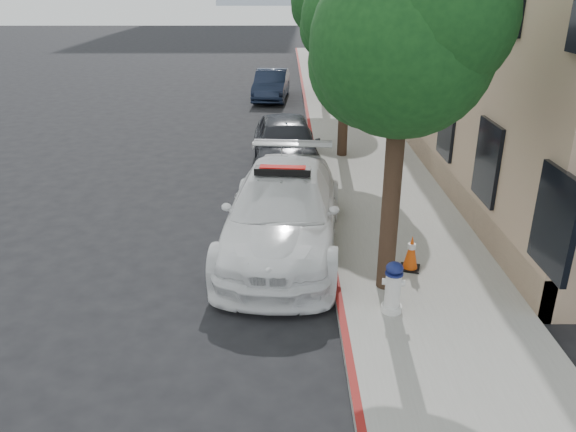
% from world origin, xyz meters
% --- Properties ---
extents(ground, '(120.00, 120.00, 0.00)m').
position_xyz_m(ground, '(0.00, 0.00, 0.00)').
color(ground, black).
rests_on(ground, ground).
extents(sidewalk, '(3.20, 50.00, 0.15)m').
position_xyz_m(sidewalk, '(3.60, 10.00, 0.07)').
color(sidewalk, gray).
rests_on(sidewalk, ground).
extents(curb_strip, '(0.12, 50.00, 0.15)m').
position_xyz_m(curb_strip, '(2.06, 10.00, 0.07)').
color(curb_strip, maroon).
rests_on(curb_strip, ground).
extents(tree_near, '(2.92, 2.82, 5.62)m').
position_xyz_m(tree_near, '(2.93, -2.01, 4.27)').
color(tree_near, black).
rests_on(tree_near, sidewalk).
extents(tree_mid, '(2.77, 2.64, 5.43)m').
position_xyz_m(tree_mid, '(2.93, 5.99, 4.16)').
color(tree_mid, black).
rests_on(tree_mid, sidewalk).
extents(police_car, '(2.76, 5.77, 1.77)m').
position_xyz_m(police_car, '(1.10, -0.18, 0.81)').
color(police_car, white).
rests_on(police_car, ground).
extents(parked_car_mid, '(2.10, 4.69, 1.57)m').
position_xyz_m(parked_car_mid, '(1.17, 5.00, 0.78)').
color(parked_car_mid, black).
rests_on(parked_car_mid, ground).
extents(parked_car_far, '(1.72, 4.11, 1.32)m').
position_xyz_m(parked_car_far, '(0.53, 15.42, 0.66)').
color(parked_car_far, black).
rests_on(parked_car_far, ground).
extents(fire_hydrant, '(0.38, 0.34, 0.89)m').
position_xyz_m(fire_hydrant, '(2.87, -2.82, 0.58)').
color(fire_hydrant, silver).
rests_on(fire_hydrant, sidewalk).
extents(traffic_cone, '(0.44, 0.44, 0.68)m').
position_xyz_m(traffic_cone, '(3.48, -1.37, 0.49)').
color(traffic_cone, black).
rests_on(traffic_cone, sidewalk).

